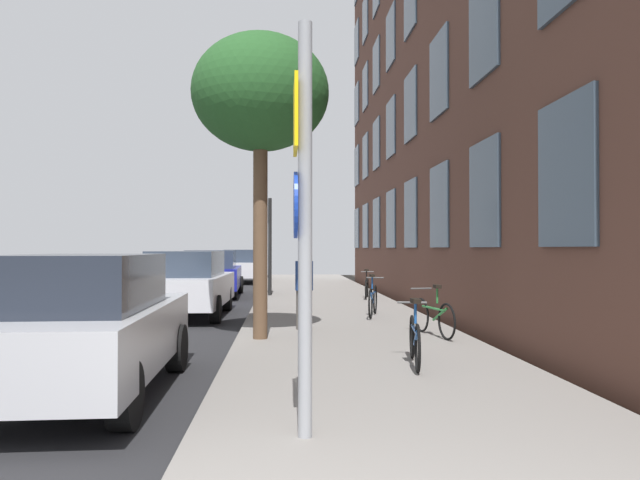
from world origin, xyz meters
TOP-DOWN VIEW (x-y plane):
  - ground_plane at (-2.40, 15.00)m, footprint 41.80×41.80m
  - road_asphalt at (-4.50, 15.00)m, footprint 7.00×38.00m
  - sidewalk at (1.10, 15.00)m, footprint 4.20×38.00m
  - sign_post at (-0.01, 2.73)m, footprint 0.16×0.60m
  - traffic_light at (-0.72, 18.02)m, footprint 0.43×0.24m
  - tree_near at (-0.57, 8.28)m, footprint 2.41×2.41m
  - bicycle_0 at (1.60, 5.73)m, footprint 0.42×1.61m
  - bicycle_1 at (2.54, 8.40)m, footprint 0.50×1.67m
  - bicycle_2 at (1.91, 11.56)m, footprint 0.57×1.74m
  - bicycle_3 at (2.47, 16.66)m, footprint 0.48×1.69m
  - pedestrian_0 at (0.24, 9.45)m, footprint 0.40×0.40m
  - car_0 at (-2.40, 4.66)m, footprint 1.80×4.26m
  - car_1 at (-2.51, 12.70)m, footprint 1.90×4.46m
  - car_2 at (-2.65, 18.96)m, footprint 2.05×4.52m
  - car_3 at (-2.17, 27.34)m, footprint 1.85×4.49m

SIDE VIEW (x-z plane):
  - ground_plane at x=-2.40m, z-range 0.00..0.00m
  - road_asphalt at x=-4.50m, z-range 0.00..0.01m
  - sidewalk at x=1.10m, z-range 0.00..0.12m
  - bicycle_0 at x=1.60m, z-range 0.02..0.93m
  - bicycle_3 at x=2.47m, z-range 0.02..0.94m
  - bicycle_1 at x=2.54m, z-range 0.02..0.95m
  - bicycle_2 at x=1.91m, z-range 0.01..0.99m
  - car_0 at x=-2.40m, z-range 0.03..1.65m
  - car_3 at x=-2.17m, z-range 0.03..1.65m
  - car_1 at x=-2.51m, z-range 0.03..1.65m
  - car_2 at x=-2.65m, z-range 0.03..1.65m
  - pedestrian_0 at x=0.24m, z-range 0.23..1.78m
  - sign_post at x=-0.01m, z-range 0.29..3.78m
  - traffic_light at x=-0.72m, z-range 0.73..4.00m
  - tree_near at x=-0.57m, z-range 1.72..7.06m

